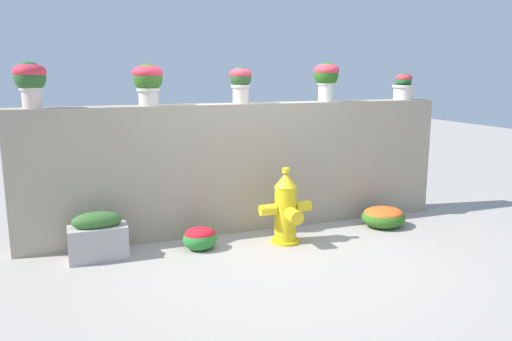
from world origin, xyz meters
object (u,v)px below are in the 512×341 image
potted_plant_3 (326,76)px  planter_box (98,237)px  potted_plant_4 (404,86)px  fire_hydrant (286,209)px  flower_bush_left (383,216)px  potted_plant_0 (30,79)px  flower_bush_right (200,237)px  potted_plant_1 (148,79)px  potted_plant_2 (241,81)px

potted_plant_3 → planter_box: potted_plant_3 is taller
potted_plant_4 → fire_hydrant: 2.49m
potted_plant_4 → fire_hydrant: (-2.00, -0.71, -1.31)m
flower_bush_left → potted_plant_0: bearing=172.1°
potted_plant_0 → flower_bush_left: potted_plant_0 is taller
flower_bush_left → flower_bush_right: 2.31m
potted_plant_0 → potted_plant_1: size_ratio=1.02×
potted_plant_1 → planter_box: (-0.64, -0.47, -1.55)m
fire_hydrant → flower_bush_left: bearing=5.1°
potted_plant_0 → potted_plant_1: 1.16m
potted_plant_1 → flower_bush_right: potted_plant_1 is taller
fire_hydrant → potted_plant_1: bearing=153.2°
potted_plant_0 → potted_plant_1: potted_plant_0 is taller
potted_plant_2 → flower_bush_right: bearing=-139.9°
potted_plant_3 → fire_hydrant: 1.79m
potted_plant_2 → fire_hydrant: size_ratio=0.50×
potted_plant_4 → fire_hydrant: size_ratio=0.42×
potted_plant_1 → fire_hydrant: 2.06m
potted_plant_1 → potted_plant_4: bearing=0.5°
potted_plant_1 → potted_plant_0: bearing=-179.0°
potted_plant_1 → potted_plant_3: (2.17, 0.01, 0.03)m
flower_bush_left → potted_plant_1: bearing=168.4°
flower_bush_left → potted_plant_3: bearing=133.7°
fire_hydrant → flower_bush_right: 0.99m
potted_plant_1 → potted_plant_2: (1.06, 0.01, -0.02)m
planter_box → fire_hydrant: bearing=-6.0°
potted_plant_0 → planter_box: 1.72m
planter_box → flower_bush_left: bearing=-1.5°
potted_plant_4 → potted_plant_2: bearing=-179.6°
potted_plant_1 → potted_plant_2: 1.06m
flower_bush_left → planter_box: 3.35m
potted_plant_3 → flower_bush_right: size_ratio=1.29×
potted_plant_1 → potted_plant_3: potted_plant_3 is taller
flower_bush_left → planter_box: (-3.35, 0.09, 0.11)m
potted_plant_0 → planter_box: potted_plant_0 is taller
potted_plant_3 → flower_bush_left: bearing=-46.3°
potted_plant_2 → potted_plant_1: bearing=-179.2°
potted_plant_2 → planter_box: size_ratio=0.72×
potted_plant_3 → fire_hydrant: size_ratio=0.56×
potted_plant_4 → planter_box: (-3.98, -0.50, -1.46)m
potted_plant_3 → potted_plant_4: potted_plant_3 is taller
flower_bush_right → planter_box: bearing=176.1°
flower_bush_left → planter_box: planter_box is taller
potted_plant_3 → potted_plant_1: bearing=-179.9°
potted_plant_0 → potted_plant_1: bearing=1.0°
planter_box → potted_plant_1: bearing=36.6°
potted_plant_1 → flower_bush_left: 3.23m
potted_plant_4 → flower_bush_left: 1.79m
potted_plant_0 → flower_bush_right: potted_plant_0 is taller
potted_plant_0 → flower_bush_right: bearing=-18.5°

